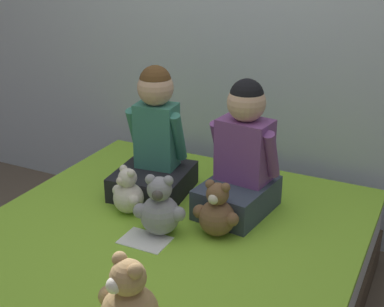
{
  "coord_description": "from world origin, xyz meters",
  "views": [
    {
      "loc": [
        1.03,
        -1.74,
        1.67
      ],
      "look_at": [
        0.0,
        0.34,
        0.71
      ],
      "focal_mm": 50.0,
      "sensor_mm": 36.0,
      "label": 1
    }
  ],
  "objects_px": {
    "child_on_left": "(155,144)",
    "sign_card": "(145,240)",
    "teddy_bear_held_by_left_child": "(128,193)",
    "teddy_bear_between_children": "(160,209)",
    "bed": "(159,280)",
    "teddy_bear_held_by_right_child": "(217,213)",
    "teddy_bear_at_foot_of_bed": "(129,305)",
    "child_on_right": "(242,158)"
  },
  "relations": [
    {
      "from": "child_on_right",
      "to": "teddy_bear_held_by_left_child",
      "type": "xyz_separation_m",
      "value": [
        -0.47,
        -0.27,
        -0.17
      ]
    },
    {
      "from": "teddy_bear_held_by_left_child",
      "to": "teddy_bear_at_foot_of_bed",
      "type": "distance_m",
      "value": 0.87
    },
    {
      "from": "teddy_bear_held_by_right_child",
      "to": "teddy_bear_between_children",
      "type": "bearing_deg",
      "value": -155.67
    },
    {
      "from": "teddy_bear_held_by_left_child",
      "to": "teddy_bear_between_children",
      "type": "relative_size",
      "value": 0.83
    },
    {
      "from": "child_on_left",
      "to": "teddy_bear_held_by_right_child",
      "type": "relative_size",
      "value": 2.53
    },
    {
      "from": "teddy_bear_at_foot_of_bed",
      "to": "sign_card",
      "type": "height_order",
      "value": "teddy_bear_at_foot_of_bed"
    },
    {
      "from": "child_on_left",
      "to": "teddy_bear_at_foot_of_bed",
      "type": "distance_m",
      "value": 1.11
    },
    {
      "from": "bed",
      "to": "teddy_bear_at_foot_of_bed",
      "type": "height_order",
      "value": "teddy_bear_at_foot_of_bed"
    },
    {
      "from": "child_on_left",
      "to": "teddy_bear_held_by_left_child",
      "type": "bearing_deg",
      "value": -95.44
    },
    {
      "from": "child_on_right",
      "to": "sign_card",
      "type": "relative_size",
      "value": 3.05
    },
    {
      "from": "child_on_left",
      "to": "teddy_bear_at_foot_of_bed",
      "type": "height_order",
      "value": "child_on_left"
    },
    {
      "from": "teddy_bear_held_by_left_child",
      "to": "teddy_bear_between_children",
      "type": "height_order",
      "value": "teddy_bear_between_children"
    },
    {
      "from": "sign_card",
      "to": "teddy_bear_held_by_left_child",
      "type": "bearing_deg",
      "value": 136.9
    },
    {
      "from": "bed",
      "to": "child_on_left",
      "type": "relative_size",
      "value": 2.92
    },
    {
      "from": "teddy_bear_between_children",
      "to": "teddy_bear_held_by_left_child",
      "type": "bearing_deg",
      "value": 139.99
    },
    {
      "from": "bed",
      "to": "teddy_bear_held_by_right_child",
      "type": "height_order",
      "value": "teddy_bear_held_by_right_child"
    },
    {
      "from": "teddy_bear_held_by_left_child",
      "to": "sign_card",
      "type": "bearing_deg",
      "value": -18.27
    },
    {
      "from": "teddy_bear_held_by_left_child",
      "to": "child_on_left",
      "type": "bearing_deg",
      "value": 115.39
    },
    {
      "from": "teddy_bear_held_by_right_child",
      "to": "teddy_bear_held_by_left_child",
      "type": "bearing_deg",
      "value": -179.42
    },
    {
      "from": "teddy_bear_held_by_right_child",
      "to": "sign_card",
      "type": "distance_m",
      "value": 0.34
    },
    {
      "from": "child_on_left",
      "to": "teddy_bear_held_by_left_child",
      "type": "distance_m",
      "value": 0.31
    },
    {
      "from": "child_on_left",
      "to": "sign_card",
      "type": "bearing_deg",
      "value": -71.59
    },
    {
      "from": "child_on_left",
      "to": "teddy_bear_between_children",
      "type": "relative_size",
      "value": 2.32
    },
    {
      "from": "sign_card",
      "to": "child_on_right",
      "type": "bearing_deg",
      "value": 60.46
    },
    {
      "from": "teddy_bear_at_foot_of_bed",
      "to": "teddy_bear_held_by_left_child",
      "type": "bearing_deg",
      "value": 146.09
    },
    {
      "from": "teddy_bear_between_children",
      "to": "teddy_bear_at_foot_of_bed",
      "type": "distance_m",
      "value": 0.67
    },
    {
      "from": "child_on_left",
      "to": "bed",
      "type": "bearing_deg",
      "value": -65.21
    },
    {
      "from": "child_on_left",
      "to": "child_on_right",
      "type": "distance_m",
      "value": 0.47
    },
    {
      "from": "child_on_left",
      "to": "teddy_bear_held_by_right_child",
      "type": "distance_m",
      "value": 0.56
    },
    {
      "from": "teddy_bear_held_by_right_child",
      "to": "bed",
      "type": "bearing_deg",
      "value": -143.96
    },
    {
      "from": "teddy_bear_between_children",
      "to": "sign_card",
      "type": "bearing_deg",
      "value": -122.74
    },
    {
      "from": "teddy_bear_between_children",
      "to": "teddy_bear_at_foot_of_bed",
      "type": "height_order",
      "value": "teddy_bear_at_foot_of_bed"
    },
    {
      "from": "bed",
      "to": "teddy_bear_between_children",
      "type": "bearing_deg",
      "value": 106.69
    },
    {
      "from": "bed",
      "to": "teddy_bear_held_by_left_child",
      "type": "height_order",
      "value": "teddy_bear_held_by_left_child"
    },
    {
      "from": "teddy_bear_held_by_left_child",
      "to": "teddy_bear_held_by_right_child",
      "type": "bearing_deg",
      "value": 24.59
    },
    {
      "from": "child_on_left",
      "to": "sign_card",
      "type": "distance_m",
      "value": 0.56
    },
    {
      "from": "teddy_bear_held_by_left_child",
      "to": "sign_card",
      "type": "relative_size",
      "value": 1.11
    },
    {
      "from": "teddy_bear_held_by_left_child",
      "to": "teddy_bear_between_children",
      "type": "distance_m",
      "value": 0.25
    },
    {
      "from": "teddy_bear_between_children",
      "to": "teddy_bear_at_foot_of_bed",
      "type": "xyz_separation_m",
      "value": [
        0.24,
        -0.63,
        0.01
      ]
    },
    {
      "from": "bed",
      "to": "sign_card",
      "type": "distance_m",
      "value": 0.23
    },
    {
      "from": "sign_card",
      "to": "child_on_left",
      "type": "bearing_deg",
      "value": 114.4
    },
    {
      "from": "teddy_bear_held_by_right_child",
      "to": "teddy_bear_at_foot_of_bed",
      "type": "distance_m",
      "value": 0.73
    }
  ]
}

